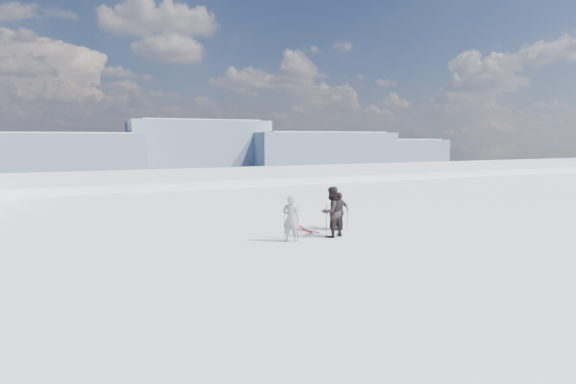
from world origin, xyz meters
The scene contains 8 objects.
lake_basin centered at (0.00, 30.00, -6.50)m, with size 820.00×820.00×71.62m.
far_mountain_range centered at (29.60, 454.78, -7.19)m, with size 770.00×110.00×53.00m.
skier_grey centered at (-1.75, 3.28, 0.86)m, with size 0.62×0.41×1.71m, color gray.
skier_dark centered at (-0.03, 3.33, 0.97)m, with size 0.95×0.74×1.95m, color black.
skier_pack centered at (0.92, 4.32, 0.79)m, with size 0.93×0.39×1.59m, color black.
backpack centered at (0.87, 4.57, 1.84)m, with size 0.34×0.19×0.51m, color #C75D12.
ski_poles centered at (-0.30, 3.53, 0.62)m, with size 3.26×1.07×1.36m.
skis_loose centered at (-0.43, 4.90, 0.01)m, with size 0.88×1.70×0.03m.
Camera 1 is at (-8.44, -11.46, 3.77)m, focal length 28.00 mm.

